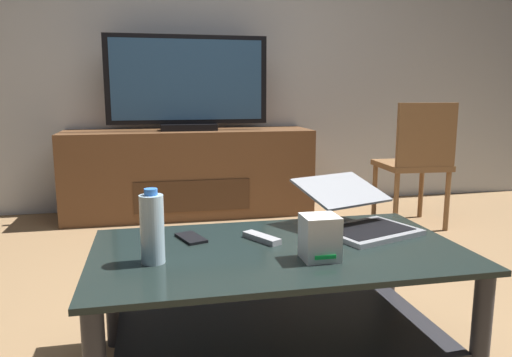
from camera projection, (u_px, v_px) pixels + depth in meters
The scene contains 11 objects.
ground_plane at pixel (272, 331), 2.01m from camera, with size 7.68×7.68×0.00m, color olive.
back_wall at pixel (204, 38), 4.03m from camera, with size 6.40×0.12×2.80m, color silver.
coffee_table at pixel (278, 287), 1.68m from camera, with size 1.24×0.71×0.45m.
media_cabinet at pixel (190, 173), 3.87m from camera, with size 1.91×0.52×0.67m.
television at pixel (188, 85), 3.73m from camera, with size 1.23×0.20×0.72m.
dining_chair at pixel (417, 158), 3.46m from camera, with size 0.46×0.46×0.90m.
laptop at pixel (357, 214), 1.87m from camera, with size 0.45×0.50×0.18m.
router_box at pixel (320, 238), 1.54m from camera, with size 0.11×0.11×0.14m.
water_bottle_near at pixel (152, 228), 1.50m from camera, with size 0.07×0.07×0.23m.
cell_phone at pixel (191, 238), 1.75m from camera, with size 0.07×0.14×0.01m, color black.
tv_remote at pixel (262, 238), 1.74m from camera, with size 0.04×0.16×0.02m, color #99999E.
Camera 1 is at (-0.46, -1.81, 0.98)m, focal length 34.35 mm.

